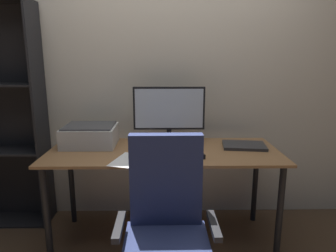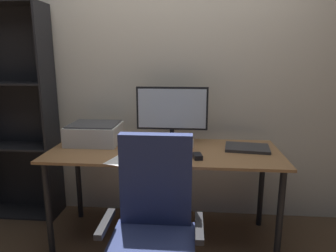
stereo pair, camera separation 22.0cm
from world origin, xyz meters
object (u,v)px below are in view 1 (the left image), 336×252
at_px(monitor, 170,111).
at_px(keyboard, 170,156).
at_px(desk, 164,160).
at_px(mouse, 200,155).
at_px(coffee_mug, 186,144).
at_px(laptop, 245,145).
at_px(printer, 91,135).
at_px(bookshelf, 0,119).
at_px(office_chair, 167,241).

bearing_deg(monitor, keyboard, -90.36).
distance_m(desk, mouse, 0.32).
xyz_separation_m(keyboard, coffee_mug, (0.12, 0.15, 0.04)).
bearing_deg(laptop, printer, -175.84).
relative_size(laptop, bookshelf, 0.17).
relative_size(laptop, office_chair, 0.32).
relative_size(monitor, keyboard, 1.94).
bearing_deg(monitor, mouse, -61.59).
distance_m(laptop, printer, 1.20).
bearing_deg(mouse, monitor, 107.67).
height_order(coffee_mug, office_chair, office_chair).
bearing_deg(keyboard, laptop, 21.09).
xyz_separation_m(printer, bookshelf, (-0.80, 0.20, 0.09)).
xyz_separation_m(mouse, printer, (-0.82, 0.32, 0.06)).
height_order(mouse, printer, printer).
relative_size(monitor, printer, 1.41).
relative_size(mouse, coffee_mug, 0.90).
bearing_deg(laptop, monitor, 175.07).
bearing_deg(printer, office_chair, -55.60).
bearing_deg(monitor, office_chair, -91.88).
bearing_deg(office_chair, mouse, 66.38).
xyz_separation_m(desk, coffee_mug, (0.16, -0.02, 0.14)).
bearing_deg(keyboard, desk, 103.15).
xyz_separation_m(desk, laptop, (0.62, 0.07, 0.09)).
distance_m(keyboard, office_chair, 0.63).
height_order(monitor, laptop, monitor).
bearing_deg(keyboard, office_chair, -93.86).
height_order(desk, monitor, monitor).
xyz_separation_m(mouse, office_chair, (-0.23, -0.54, -0.30)).
relative_size(desk, keyboard, 5.88).
bearing_deg(bookshelf, laptop, -7.76).
height_order(laptop, printer, printer).
bearing_deg(coffee_mug, monitor, 119.09).
relative_size(desk, office_chair, 1.69).
distance_m(desk, monitor, 0.40).
bearing_deg(coffee_mug, mouse, -62.51).
bearing_deg(office_chair, monitor, 87.72).
relative_size(mouse, bookshelf, 0.05).
bearing_deg(desk, printer, 166.25).
xyz_separation_m(desk, mouse, (0.25, -0.18, 0.10)).
distance_m(desk, coffee_mug, 0.21).
height_order(desk, printer, printer).
distance_m(mouse, printer, 0.88).
bearing_deg(keyboard, coffee_mug, 49.02).
relative_size(desk, laptop, 5.33).
height_order(monitor, printer, monitor).
xyz_separation_m(coffee_mug, office_chair, (-0.15, -0.70, -0.33)).
relative_size(coffee_mug, bookshelf, 0.06).
distance_m(desk, keyboard, 0.19).
xyz_separation_m(monitor, printer, (-0.62, -0.06, -0.18)).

